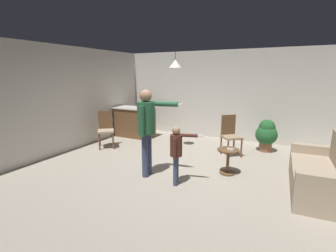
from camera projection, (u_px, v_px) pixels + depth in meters
The scene contains 13 objects.
ground at pixel (176, 172), 5.08m from camera, with size 7.68×7.68×0.00m, color #9E9384.
wall_back at pixel (221, 95), 7.58m from camera, with size 6.40×0.10×2.70m, color beige.
wall_left at pixel (63, 100), 6.23m from camera, with size 0.10×6.40×2.70m, color beige.
couch_floral at pixel (323, 175), 4.12m from camera, with size 0.94×1.84×1.00m.
kitchen_counter at pixel (135, 122), 7.87m from camera, with size 1.26×0.66×0.95m.
side_table_by_couch at pixel (228, 158), 4.95m from camera, with size 0.44×0.44×0.52m.
person_adult at pixel (147, 123), 4.73m from camera, with size 0.81×0.58×1.71m.
person_child at pixel (177, 149), 4.39m from camera, with size 0.53×0.42×1.09m.
dining_chair_by_counter at pixel (230, 134), 6.07m from camera, with size 0.59×0.59×1.00m.
dining_chair_near_wall at pixel (106, 128), 6.73m from camera, with size 0.59×0.59×1.00m.
potted_plant_corner at pixel (266, 134), 6.38m from camera, with size 0.55×0.55×0.85m.
spare_remote_on_table at pixel (230, 149), 4.84m from camera, with size 0.04×0.13×0.04m, color white.
ceiling_light_pendant at pixel (175, 64), 6.09m from camera, with size 0.32×0.32×0.55m.
Camera 1 is at (2.04, -4.31, 2.01)m, focal length 26.17 mm.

